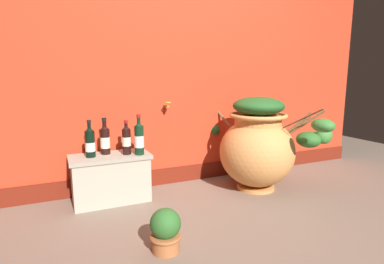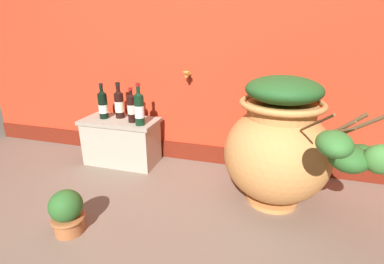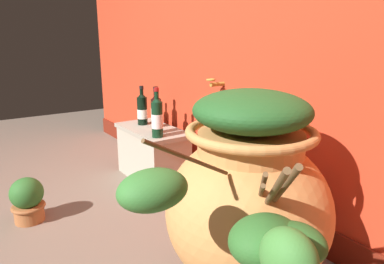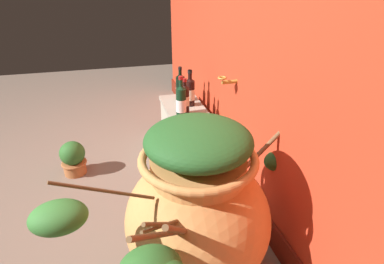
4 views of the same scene
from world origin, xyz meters
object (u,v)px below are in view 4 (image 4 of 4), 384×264
(wine_bottle_right, at_px, (185,98))
(wine_bottle_left, at_px, (181,102))
(wine_bottle_middle, at_px, (180,87))
(terracotta_urn, at_px, (197,210))
(potted_shrub, at_px, (73,158))
(wine_bottle_back, at_px, (190,91))

(wine_bottle_right, bearing_deg, wine_bottle_left, -28.53)
(wine_bottle_middle, relative_size, wine_bottle_right, 1.05)
(wine_bottle_middle, bearing_deg, wine_bottle_left, -12.02)
(terracotta_urn, relative_size, wine_bottle_middle, 4.29)
(potted_shrub, bearing_deg, wine_bottle_right, 91.51)
(wine_bottle_left, relative_size, wine_bottle_back, 1.11)
(wine_bottle_left, distance_m, wine_bottle_right, 0.11)
(wine_bottle_right, height_order, potted_shrub, wine_bottle_right)
(terracotta_urn, bearing_deg, potted_shrub, -149.98)
(wine_bottle_right, bearing_deg, potted_shrub, -88.49)
(wine_bottle_middle, distance_m, wine_bottle_back, 0.13)
(wine_bottle_middle, xyz_separation_m, wine_bottle_right, (0.28, -0.03, 0.00))
(wine_bottle_right, bearing_deg, wine_bottle_middle, 174.04)
(wine_bottle_middle, bearing_deg, terracotta_urn, -10.04)
(wine_bottle_left, distance_m, wine_bottle_back, 0.28)
(wine_bottle_right, relative_size, potted_shrub, 1.07)
(wine_bottle_left, height_order, potted_shrub, wine_bottle_left)
(wine_bottle_left, bearing_deg, terracotta_urn, -9.34)
(wine_bottle_back, distance_m, potted_shrub, 1.04)
(potted_shrub, bearing_deg, wine_bottle_back, 100.74)
(wine_bottle_middle, bearing_deg, wine_bottle_right, -5.96)
(wine_bottle_left, distance_m, wine_bottle_middle, 0.38)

